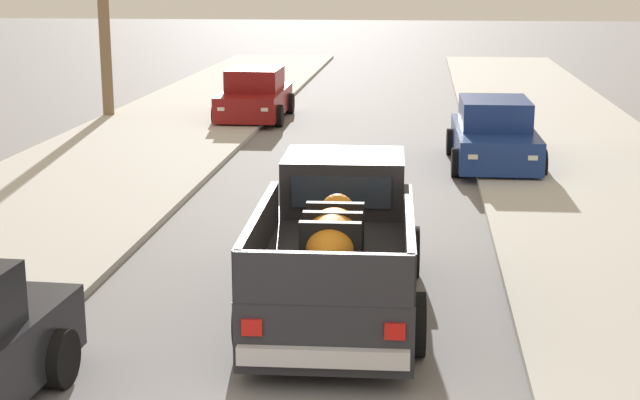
{
  "coord_description": "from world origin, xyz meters",
  "views": [
    {
      "loc": [
        1.63,
        -6.98,
        4.39
      ],
      "look_at": [
        0.24,
        6.12,
        1.2
      ],
      "focal_mm": 53.43,
      "sensor_mm": 36.0,
      "label": 1
    }
  ],
  "objects": [
    {
      "name": "car_left_near",
      "position": [
        3.32,
        14.84,
        0.71
      ],
      "size": [
        2.08,
        4.28,
        1.54
      ],
      "color": "navy",
      "rests_on": "ground"
    },
    {
      "name": "pickup_truck",
      "position": [
        0.6,
        5.03,
        0.81
      ],
      "size": [
        2.33,
        5.26,
        1.8
      ],
      "color": "#28282D",
      "rests_on": "ground"
    },
    {
      "name": "curb_right",
      "position": [
        4.27,
        12.0,
        0.05
      ],
      "size": [
        0.16,
        60.0,
        0.1
      ],
      "primitive_type": "cube",
      "color": "silver",
      "rests_on": "ground"
    },
    {
      "name": "sidewalk_left",
      "position": [
        -5.4,
        12.0,
        0.06
      ],
      "size": [
        5.05,
        60.0,
        0.12
      ],
      "primitive_type": "cube",
      "color": "beige",
      "rests_on": "ground"
    },
    {
      "name": "sidewalk_right",
      "position": [
        5.4,
        12.0,
        0.06
      ],
      "size": [
        5.05,
        60.0,
        0.12
      ],
      "primitive_type": "cube",
      "color": "beige",
      "rests_on": "ground"
    },
    {
      "name": "car_left_mid",
      "position": [
        -3.32,
        21.16,
        0.71
      ],
      "size": [
        2.06,
        4.28,
        1.54
      ],
      "color": "maroon",
      "rests_on": "ground"
    },
    {
      "name": "curb_left",
      "position": [
        -4.27,
        12.0,
        0.05
      ],
      "size": [
        0.16,
        60.0,
        0.1
      ],
      "primitive_type": "cube",
      "color": "silver",
      "rests_on": "ground"
    }
  ]
}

